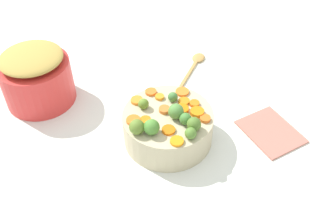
% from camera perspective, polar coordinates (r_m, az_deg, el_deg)
% --- Properties ---
extents(tabletop, '(2.40, 2.40, 0.02)m').
position_cam_1_polar(tabletop, '(1.18, -0.63, -2.93)').
color(tabletop, silver).
rests_on(tabletop, ground).
extents(serving_bowl_carrots, '(0.26, 0.26, 0.10)m').
position_cam_1_polar(serving_bowl_carrots, '(1.12, 0.00, -2.19)').
color(serving_bowl_carrots, '#BFB38F').
rests_on(serving_bowl_carrots, tabletop).
extents(metal_pot, '(0.22, 0.22, 0.14)m').
position_cam_1_polar(metal_pot, '(1.30, -18.56, 4.26)').
color(metal_pot, red).
rests_on(metal_pot, tabletop).
extents(stuffing_mound, '(0.19, 0.19, 0.04)m').
position_cam_1_polar(stuffing_mound, '(1.25, -19.47, 7.49)').
color(stuffing_mound, tan).
rests_on(stuffing_mound, metal_pot).
extents(carrot_slice_0, '(0.04, 0.04, 0.01)m').
position_cam_1_polar(carrot_slice_0, '(1.15, -2.53, 2.96)').
color(carrot_slice_0, orange).
rests_on(carrot_slice_0, serving_bowl_carrots).
extents(carrot_slice_1, '(0.05, 0.05, 0.01)m').
position_cam_1_polar(carrot_slice_1, '(1.01, 1.31, -4.30)').
color(carrot_slice_1, orange).
rests_on(carrot_slice_1, serving_bowl_carrots).
extents(carrot_slice_2, '(0.04, 0.04, 0.01)m').
position_cam_1_polar(carrot_slice_2, '(1.09, -0.27, 0.38)').
color(carrot_slice_2, orange).
rests_on(carrot_slice_2, serving_bowl_carrots).
extents(carrot_slice_3, '(0.04, 0.04, 0.01)m').
position_cam_1_polar(carrot_slice_3, '(1.06, -3.32, -1.17)').
color(carrot_slice_3, orange).
rests_on(carrot_slice_3, serving_bowl_carrots).
extents(carrot_slice_4, '(0.05, 0.05, 0.01)m').
position_cam_1_polar(carrot_slice_4, '(1.06, -5.10, -1.22)').
color(carrot_slice_4, orange).
rests_on(carrot_slice_4, serving_bowl_carrots).
extents(carrot_slice_5, '(0.04, 0.04, 0.01)m').
position_cam_1_polar(carrot_slice_5, '(1.13, -1.24, 2.23)').
color(carrot_slice_5, orange).
rests_on(carrot_slice_5, serving_bowl_carrots).
extents(carrot_slice_6, '(0.05, 0.05, 0.01)m').
position_cam_1_polar(carrot_slice_6, '(1.12, -4.60, 1.71)').
color(carrot_slice_6, orange).
rests_on(carrot_slice_6, serving_bowl_carrots).
extents(carrot_slice_7, '(0.04, 0.04, 0.01)m').
position_cam_1_polar(carrot_slice_7, '(1.12, 2.37, 1.59)').
color(carrot_slice_7, orange).
rests_on(carrot_slice_7, serving_bowl_carrots).
extents(carrot_slice_8, '(0.05, 0.05, 0.01)m').
position_cam_1_polar(carrot_slice_8, '(1.03, -0.06, -2.67)').
color(carrot_slice_8, orange).
rests_on(carrot_slice_8, serving_bowl_carrots).
extents(carrot_slice_9, '(0.05, 0.05, 0.01)m').
position_cam_1_polar(carrot_slice_9, '(1.15, 2.11, 2.98)').
color(carrot_slice_9, orange).
rests_on(carrot_slice_9, serving_bowl_carrots).
extents(carrot_slice_10, '(0.05, 0.05, 0.01)m').
position_cam_1_polar(carrot_slice_10, '(1.08, 4.30, -0.03)').
color(carrot_slice_10, orange).
rests_on(carrot_slice_10, serving_bowl_carrots).
extents(carrot_slice_11, '(0.03, 0.03, 0.01)m').
position_cam_1_polar(carrot_slice_11, '(1.11, 3.90, 1.25)').
color(carrot_slice_11, orange).
rests_on(carrot_slice_11, serving_bowl_carrots).
extents(carrot_slice_12, '(0.05, 0.05, 0.01)m').
position_cam_1_polar(carrot_slice_12, '(1.09, 2.06, 0.43)').
color(carrot_slice_12, orange).
rests_on(carrot_slice_12, serving_bowl_carrots).
extents(carrot_slice_13, '(0.04, 0.04, 0.01)m').
position_cam_1_polar(carrot_slice_13, '(1.07, 5.46, -0.98)').
color(carrot_slice_13, orange).
rests_on(carrot_slice_13, serving_bowl_carrots).
extents(brussels_sprout_0, '(0.03, 0.03, 0.03)m').
position_cam_1_polar(brussels_sprout_0, '(1.12, 0.72, 2.22)').
color(brussels_sprout_0, '#437838').
rests_on(brussels_sprout_0, serving_bowl_carrots).
extents(brussels_sprout_1, '(0.03, 0.03, 0.03)m').
position_cam_1_polar(brussels_sprout_1, '(1.09, -3.62, 1.19)').
color(brussels_sprout_1, olive).
rests_on(brussels_sprout_1, serving_bowl_carrots).
extents(brussels_sprout_2, '(0.04, 0.04, 0.04)m').
position_cam_1_polar(brussels_sprout_2, '(1.02, -4.58, -2.19)').
color(brussels_sprout_2, '#5B7A2A').
rests_on(brussels_sprout_2, serving_bowl_carrots).
extents(brussels_sprout_3, '(0.04, 0.04, 0.04)m').
position_cam_1_polar(brussels_sprout_3, '(1.06, 1.19, 0.09)').
color(brussels_sprout_3, '#52893D').
rests_on(brussels_sprout_3, serving_bowl_carrots).
extents(brussels_sprout_4, '(0.03, 0.03, 0.03)m').
position_cam_1_polar(brussels_sprout_4, '(1.05, 2.57, -1.00)').
color(brussels_sprout_4, '#447F35').
rests_on(brussels_sprout_4, serving_bowl_carrots).
extents(brussels_sprout_5, '(0.04, 0.04, 0.04)m').
position_cam_1_polar(brussels_sprout_5, '(1.03, 3.82, -1.80)').
color(brussels_sprout_5, '#4E742A').
rests_on(brussels_sprout_5, serving_bowl_carrots).
extents(brussels_sprout_6, '(0.03, 0.03, 0.03)m').
position_cam_1_polar(brussels_sprout_6, '(1.01, 3.35, -3.13)').
color(brussels_sprout_6, '#537F2F').
rests_on(brussels_sprout_6, serving_bowl_carrots).
extents(brussels_sprout_7, '(0.04, 0.04, 0.04)m').
position_cam_1_polar(brussels_sprout_7, '(1.02, -2.43, -2.23)').
color(brussels_sprout_7, '#4C8832').
rests_on(brussels_sprout_7, serving_bowl_carrots).
extents(wooden_spoon, '(0.25, 0.17, 0.01)m').
position_cam_1_polar(wooden_spoon, '(1.42, 3.80, 6.83)').
color(wooden_spoon, tan).
rests_on(wooden_spoon, tabletop).
extents(dish_towel, '(0.22, 0.20, 0.01)m').
position_cam_1_polar(dish_towel, '(1.21, 14.81, -2.81)').
color(dish_towel, '#B36D5F').
rests_on(dish_towel, tabletop).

